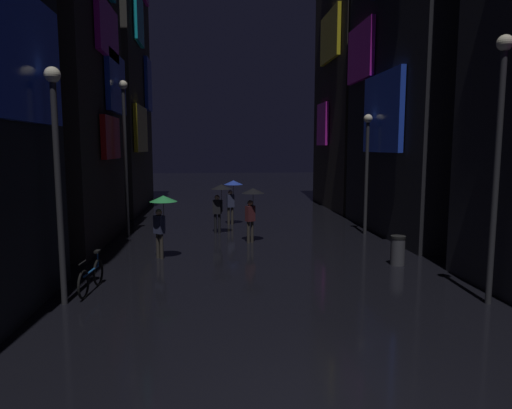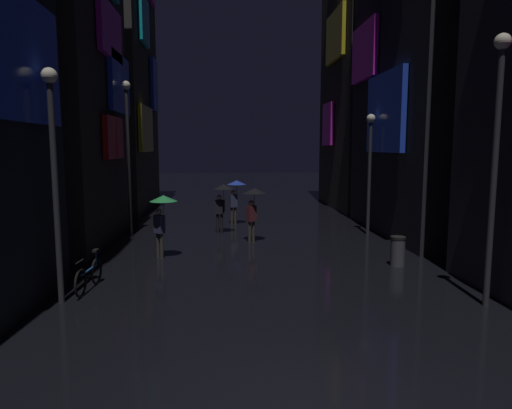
{
  "view_description": "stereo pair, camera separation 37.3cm",
  "coord_description": "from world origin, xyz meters",
  "px_view_note": "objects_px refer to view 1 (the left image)",
  "views": [
    {
      "loc": [
        -1.5,
        -5.58,
        3.69
      ],
      "look_at": [
        0.0,
        9.75,
        1.75
      ],
      "focal_mm": 32.0,
      "sensor_mm": 36.0,
      "label": 1
    },
    {
      "loc": [
        -1.13,
        -5.62,
        3.69
      ],
      "look_at": [
        0.0,
        9.75,
        1.75
      ],
      "focal_mm": 32.0,
      "sensor_mm": 36.0,
      "label": 2
    }
  ],
  "objects_px": {
    "streetlamp_right_far": "(367,159)",
    "bicycle_parked_at_storefront": "(91,277)",
    "pedestrian_midstreet_centre_blue": "(232,190)",
    "trash_bin": "(398,250)",
    "streetlamp_left_far": "(125,142)",
    "pedestrian_near_crossing_black": "(220,195)",
    "streetlamp_left_near": "(57,159)",
    "streetlamp_right_near": "(498,142)",
    "pedestrian_foreground_right_black": "(252,200)",
    "pedestrian_far_right_green": "(162,209)"
  },
  "relations": [
    {
      "from": "streetlamp_left_far",
      "to": "streetlamp_right_far",
      "type": "height_order",
      "value": "streetlamp_left_far"
    },
    {
      "from": "pedestrian_near_crossing_black",
      "to": "trash_bin",
      "type": "relative_size",
      "value": 2.28
    },
    {
      "from": "bicycle_parked_at_storefront",
      "to": "streetlamp_right_far",
      "type": "distance_m",
      "value": 12.16
    },
    {
      "from": "pedestrian_far_right_green",
      "to": "bicycle_parked_at_storefront",
      "type": "distance_m",
      "value": 3.86
    },
    {
      "from": "pedestrian_midstreet_centre_blue",
      "to": "trash_bin",
      "type": "relative_size",
      "value": 2.28
    },
    {
      "from": "pedestrian_far_right_green",
      "to": "streetlamp_right_far",
      "type": "relative_size",
      "value": 0.42
    },
    {
      "from": "pedestrian_near_crossing_black",
      "to": "streetlamp_right_far",
      "type": "relative_size",
      "value": 0.42
    },
    {
      "from": "streetlamp_left_near",
      "to": "trash_bin",
      "type": "bearing_deg",
      "value": 16.28
    },
    {
      "from": "pedestrian_far_right_green",
      "to": "streetlamp_right_near",
      "type": "xyz_separation_m",
      "value": [
        8.13,
        -5.19,
        2.13
      ]
    },
    {
      "from": "pedestrian_midstreet_centre_blue",
      "to": "trash_bin",
      "type": "distance_m",
      "value": 9.47
    },
    {
      "from": "pedestrian_midstreet_centre_blue",
      "to": "pedestrian_near_crossing_black",
      "type": "bearing_deg",
      "value": -105.85
    },
    {
      "from": "pedestrian_near_crossing_black",
      "to": "streetlamp_left_far",
      "type": "xyz_separation_m",
      "value": [
        -3.85,
        -0.17,
        2.23
      ]
    },
    {
      "from": "pedestrian_foreground_right_black",
      "to": "bicycle_parked_at_storefront",
      "type": "height_order",
      "value": "pedestrian_foreground_right_black"
    },
    {
      "from": "trash_bin",
      "to": "streetlamp_left_far",
      "type": "bearing_deg",
      "value": 148.62
    },
    {
      "from": "bicycle_parked_at_storefront",
      "to": "streetlamp_right_near",
      "type": "relative_size",
      "value": 0.3
    },
    {
      "from": "streetlamp_right_far",
      "to": "bicycle_parked_at_storefront",
      "type": "bearing_deg",
      "value": -144.19
    },
    {
      "from": "streetlamp_left_near",
      "to": "streetlamp_right_far",
      "type": "bearing_deg",
      "value": 38.06
    },
    {
      "from": "trash_bin",
      "to": "pedestrian_far_right_green",
      "type": "bearing_deg",
      "value": 168.4
    },
    {
      "from": "pedestrian_near_crossing_black",
      "to": "pedestrian_foreground_right_black",
      "type": "xyz_separation_m",
      "value": [
        1.2,
        -1.98,
        0.0
      ]
    },
    {
      "from": "pedestrian_midstreet_centre_blue",
      "to": "trash_bin",
      "type": "bearing_deg",
      "value": -59.15
    },
    {
      "from": "streetlamp_right_far",
      "to": "streetlamp_left_far",
      "type": "bearing_deg",
      "value": 176.81
    },
    {
      "from": "pedestrian_near_crossing_black",
      "to": "pedestrian_foreground_right_black",
      "type": "distance_m",
      "value": 2.31
    },
    {
      "from": "streetlamp_left_near",
      "to": "pedestrian_far_right_green",
      "type": "bearing_deg",
      "value": 66.21
    },
    {
      "from": "streetlamp_right_near",
      "to": "streetlamp_left_near",
      "type": "relative_size",
      "value": 1.13
    },
    {
      "from": "bicycle_parked_at_storefront",
      "to": "trash_bin",
      "type": "relative_size",
      "value": 1.96
    },
    {
      "from": "pedestrian_foreground_right_black",
      "to": "streetlamp_right_far",
      "type": "height_order",
      "value": "streetlamp_right_far"
    },
    {
      "from": "streetlamp_right_near",
      "to": "streetlamp_left_far",
      "type": "distance_m",
      "value": 13.68
    },
    {
      "from": "streetlamp_right_near",
      "to": "trash_bin",
      "type": "bearing_deg",
      "value": 100.8
    },
    {
      "from": "pedestrian_midstreet_centre_blue",
      "to": "trash_bin",
      "type": "xyz_separation_m",
      "value": [
        4.82,
        -8.06,
        -1.2
      ]
    },
    {
      "from": "streetlamp_left_far",
      "to": "trash_bin",
      "type": "distance_m",
      "value": 11.42
    },
    {
      "from": "pedestrian_midstreet_centre_blue",
      "to": "streetlamp_right_far",
      "type": "relative_size",
      "value": 0.42
    },
    {
      "from": "bicycle_parked_at_storefront",
      "to": "trash_bin",
      "type": "height_order",
      "value": "bicycle_parked_at_storefront"
    },
    {
      "from": "streetlamp_left_far",
      "to": "trash_bin",
      "type": "bearing_deg",
      "value": -31.38
    },
    {
      "from": "streetlamp_right_far",
      "to": "trash_bin",
      "type": "bearing_deg",
      "value": -97.79
    },
    {
      "from": "pedestrian_far_right_green",
      "to": "streetlamp_left_near",
      "type": "height_order",
      "value": "streetlamp_left_near"
    },
    {
      "from": "pedestrian_midstreet_centre_blue",
      "to": "streetlamp_right_far",
      "type": "height_order",
      "value": "streetlamp_right_far"
    },
    {
      "from": "pedestrian_foreground_right_black",
      "to": "trash_bin",
      "type": "distance_m",
      "value": 5.87
    },
    {
      "from": "pedestrian_far_right_green",
      "to": "pedestrian_midstreet_centre_blue",
      "type": "relative_size",
      "value": 1.0
    },
    {
      "from": "streetlamp_left_far",
      "to": "streetlamp_left_near",
      "type": "xyz_separation_m",
      "value": [
        0.0,
        -8.39,
        -0.48
      ]
    },
    {
      "from": "trash_bin",
      "to": "pedestrian_near_crossing_black",
      "type": "bearing_deg",
      "value": 132.99
    },
    {
      "from": "pedestrian_near_crossing_black",
      "to": "streetlamp_left_near",
      "type": "distance_m",
      "value": 9.55
    },
    {
      "from": "pedestrian_near_crossing_black",
      "to": "streetlamp_right_far",
      "type": "distance_m",
      "value": 6.37
    },
    {
      "from": "pedestrian_midstreet_centre_blue",
      "to": "bicycle_parked_at_storefront",
      "type": "height_order",
      "value": "pedestrian_midstreet_centre_blue"
    },
    {
      "from": "pedestrian_foreground_right_black",
      "to": "bicycle_parked_at_storefront",
      "type": "xyz_separation_m",
      "value": [
        -4.65,
        -5.68,
        -1.28
      ]
    },
    {
      "from": "pedestrian_foreground_right_black",
      "to": "streetlamp_left_near",
      "type": "distance_m",
      "value": 8.48
    },
    {
      "from": "pedestrian_foreground_right_black",
      "to": "trash_bin",
      "type": "bearing_deg",
      "value": -42.31
    },
    {
      "from": "pedestrian_midstreet_centre_blue",
      "to": "streetlamp_left_near",
      "type": "relative_size",
      "value": 0.39
    },
    {
      "from": "streetlamp_left_far",
      "to": "pedestrian_far_right_green",
      "type": "bearing_deg",
      "value": -65.73
    },
    {
      "from": "pedestrian_midstreet_centre_blue",
      "to": "pedestrian_foreground_right_black",
      "type": "relative_size",
      "value": 1.0
    },
    {
      "from": "pedestrian_foreground_right_black",
      "to": "streetlamp_left_far",
      "type": "distance_m",
      "value": 5.81
    }
  ]
}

